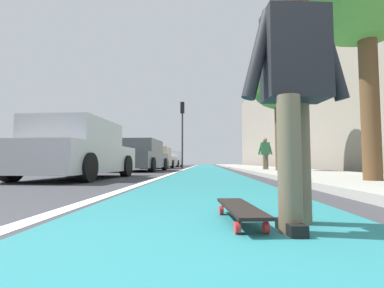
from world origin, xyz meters
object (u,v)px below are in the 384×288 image
at_px(skateboard, 240,209).
at_px(traffic_light, 182,123).
at_px(parked_car_mid, 141,156).
at_px(parked_car_end, 170,159).
at_px(parked_car_far, 158,158).
at_px(pedestrian_distant, 265,152).
at_px(skater_person, 295,83).
at_px(parked_car_near, 77,151).
at_px(street_tree_mid, 278,82).

bearing_deg(skateboard, traffic_light, 6.01).
relative_size(parked_car_mid, traffic_light, 0.97).
relative_size(skateboard, parked_car_end, 0.19).
height_order(parked_car_far, pedestrian_distant, pedestrian_distant).
distance_m(skateboard, parked_car_mid, 11.79).
relative_size(skateboard, traffic_light, 0.18).
xyz_separation_m(skater_person, traffic_light, (18.04, 2.23, 2.31)).
bearing_deg(skater_person, parked_car_far, 12.47).
bearing_deg(traffic_light, parked_car_far, 101.54).
xyz_separation_m(parked_car_mid, traffic_light, (6.60, -1.46, 2.53)).
bearing_deg(parked_car_mid, parked_car_far, 2.11).
bearing_deg(skateboard, parked_car_mid, 16.48).
distance_m(parked_car_mid, parked_car_end, 13.09).
relative_size(skateboard, parked_car_near, 0.21).
distance_m(parked_car_near, pedestrian_distant, 8.13).
bearing_deg(skater_person, parked_car_mid, 17.85).
relative_size(traffic_light, street_tree_mid, 1.01).
xyz_separation_m(skateboard, parked_car_near, (5.00, 3.49, 0.61)).
bearing_deg(parked_car_mid, traffic_light, -12.44).
height_order(parked_car_mid, street_tree_mid, street_tree_mid).
bearing_deg(skateboard, skater_person, -113.41).
bearing_deg(parked_car_mid, street_tree_mid, -111.01).
height_order(skateboard, skater_person, skater_person).
bearing_deg(parked_car_near, street_tree_mid, -56.71).
relative_size(skater_person, parked_car_far, 0.36).
xyz_separation_m(skateboard, traffic_light, (17.89, 1.88, 3.15)).
xyz_separation_m(parked_car_mid, street_tree_mid, (-2.28, -5.94, 2.85)).
distance_m(parked_car_far, traffic_light, 3.07).
distance_m(skater_person, parked_car_far, 18.12).
relative_size(parked_car_near, traffic_light, 0.86).
height_order(parked_car_far, traffic_light, traffic_light).
distance_m(parked_car_far, parked_car_end, 6.83).
height_order(skateboard, traffic_light, traffic_light).
height_order(parked_car_mid, parked_car_end, parked_car_mid).
distance_m(skater_person, pedestrian_distant, 10.93).
height_order(parked_car_near, traffic_light, traffic_light).
relative_size(street_tree_mid, pedestrian_distant, 3.12).
xyz_separation_m(street_tree_mid, pedestrian_distant, (1.58, 0.20, -2.70)).
bearing_deg(parked_car_far, street_tree_mid, -144.13).
bearing_deg(parked_car_near, skateboard, -145.04).
height_order(parked_car_far, parked_car_end, parked_car_end).
xyz_separation_m(skater_person, parked_car_far, (17.69, 3.91, -0.24)).
height_order(skateboard, street_tree_mid, street_tree_mid).
xyz_separation_m(skateboard, parked_car_mid, (11.29, 3.34, 0.62)).
bearing_deg(parked_car_end, parked_car_mid, -179.03).
relative_size(parked_car_end, pedestrian_distant, 2.98).
height_order(parked_car_end, pedestrian_distant, pedestrian_distant).
bearing_deg(parked_car_far, parked_car_near, -179.66).
height_order(skater_person, street_tree_mid, street_tree_mid).
distance_m(parked_car_near, parked_car_end, 19.38).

